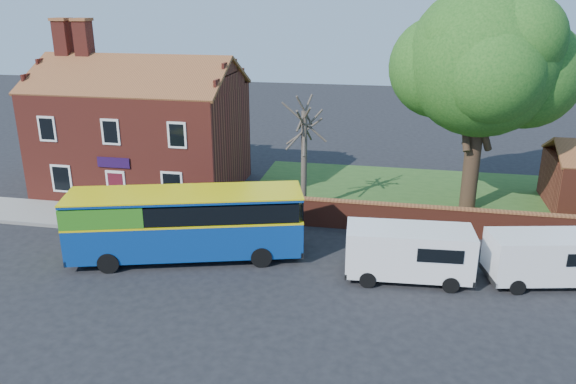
% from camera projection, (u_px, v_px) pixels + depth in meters
% --- Properties ---
extents(ground, '(120.00, 120.00, 0.00)m').
position_uv_depth(ground, '(183.00, 277.00, 25.10)').
color(ground, black).
rests_on(ground, ground).
extents(pavement, '(18.00, 3.50, 0.12)m').
position_uv_depth(pavement, '(104.00, 217.00, 31.70)').
color(pavement, gray).
rests_on(pavement, ground).
extents(kerb, '(18.00, 0.15, 0.14)m').
position_uv_depth(kerb, '(88.00, 229.00, 30.08)').
color(kerb, slate).
rests_on(kerb, ground).
extents(grass_strip, '(26.00, 12.00, 0.04)m').
position_uv_depth(grass_strip, '(459.00, 199.00, 34.72)').
color(grass_strip, '#426B28').
rests_on(grass_strip, ground).
extents(shop_building, '(12.30, 8.13, 10.50)m').
position_uv_depth(shop_building, '(143.00, 136.00, 35.93)').
color(shop_building, maroon).
rests_on(shop_building, ground).
extents(boundary_wall, '(22.00, 0.38, 1.60)m').
position_uv_depth(boundary_wall, '(471.00, 223.00, 28.91)').
color(boundary_wall, maroon).
rests_on(boundary_wall, ground).
extents(bus, '(11.18, 5.67, 3.30)m').
position_uv_depth(bus, '(179.00, 222.00, 26.30)').
color(bus, navy).
rests_on(bus, ground).
extents(van_near, '(5.57, 2.55, 2.39)m').
position_uv_depth(van_near, '(409.00, 251.00, 24.49)').
color(van_near, white).
rests_on(van_near, ground).
extents(van_far, '(5.46, 3.10, 2.26)m').
position_uv_depth(van_far, '(549.00, 257.00, 24.13)').
color(van_far, white).
rests_on(van_far, ground).
extents(large_tree, '(10.41, 8.24, 12.70)m').
position_uv_depth(large_tree, '(484.00, 65.00, 30.55)').
color(large_tree, black).
rests_on(large_tree, ground).
extents(bare_tree, '(2.40, 2.86, 6.41)m').
position_uv_depth(bare_tree, '(304.00, 156.00, 31.90)').
color(bare_tree, '#4C4238').
rests_on(bare_tree, ground).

